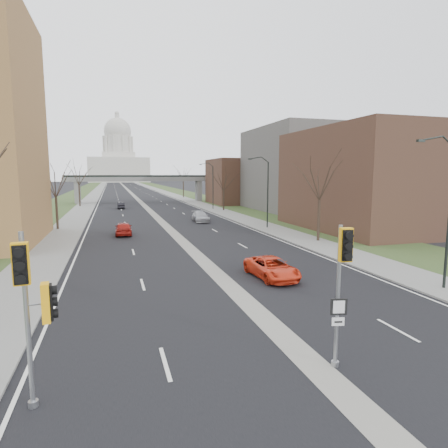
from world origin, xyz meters
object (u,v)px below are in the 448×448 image
car_left_near (124,228)px  car_right_near (272,268)px  car_right_mid (200,217)px  signal_pole_median (342,272)px  car_left_far (121,205)px  signal_pole_left (32,296)px

car_left_near → car_right_near: car_left_near is taller
car_right_mid → signal_pole_median: bearing=-94.9°
car_left_near → car_right_near: size_ratio=0.91×
car_left_far → car_right_near: size_ratio=0.78×
signal_pole_median → car_left_near: 32.58m
car_left_far → signal_pole_left: bearing=84.6°
signal_pole_left → car_left_near: 31.56m
signal_pole_median → car_left_near: signal_pole_median is taller
signal_pole_left → car_left_near: (3.30, 31.28, -2.63)m
signal_pole_median → car_right_near: signal_pole_median is taller
signal_pole_left → car_right_near: size_ratio=1.07×
car_left_near → car_right_mid: 14.08m
signal_pole_median → car_right_mid: 41.26m
car_right_near → car_right_mid: size_ratio=0.99×
car_left_near → car_right_mid: (10.81, 9.02, -0.04)m
car_right_near → signal_pole_left: bearing=-141.8°
car_right_mid → car_right_near: bearing=-92.5°
signal_pole_median → car_left_far: signal_pole_median is taller
car_left_far → car_right_mid: (10.32, -24.01, 0.09)m
car_left_near → car_right_mid: size_ratio=0.90×
signal_pole_median → car_left_near: (-6.13, 31.88, -2.75)m
car_left_far → car_right_near: (8.18, -53.58, 0.05)m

